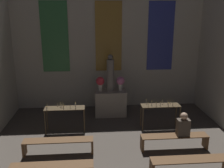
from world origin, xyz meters
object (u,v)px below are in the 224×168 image
at_px(altar, 110,103).
at_px(flower_vase_right, 120,82).
at_px(candle_rack_right, 160,108).
at_px(pew_back_right, 174,139).
at_px(statue, 110,74).
at_px(flower_vase_left, 100,82).
at_px(pew_back_left, 58,143).
at_px(person_seated, 183,125).
at_px(candle_rack_left, 65,111).
at_px(pew_third_right, 190,163).

relative_size(altar, flower_vase_right, 2.15).
bearing_deg(candle_rack_right, pew_back_right, -87.69).
height_order(altar, statue, statue).
height_order(flower_vase_left, pew_back_left, flower_vase_left).
height_order(altar, person_seated, person_seated).
height_order(altar, flower_vase_right, flower_vase_right).
bearing_deg(person_seated, flower_vase_left, 129.83).
bearing_deg(pew_back_right, altar, 121.30).
distance_m(altar, candle_rack_left, 2.12).
relative_size(candle_rack_right, pew_back_left, 0.67).
bearing_deg(flower_vase_left, altar, 0.00).
height_order(statue, flower_vase_right, statue).
bearing_deg(pew_third_right, pew_back_right, 90.00).
xyz_separation_m(altar, pew_back_right, (1.68, -2.76, -0.17)).
distance_m(altar, statue, 1.15).
bearing_deg(pew_back_right, flower_vase_left, 126.82).
bearing_deg(altar, flower_vase_right, 0.00).
distance_m(statue, candle_rack_left, 2.30).
bearing_deg(pew_back_left, pew_third_right, -20.10).
bearing_deg(pew_third_right, pew_back_left, 159.90).
xyz_separation_m(candle_rack_right, person_seated, (0.29, -1.41, 0.01)).
relative_size(flower_vase_left, flower_vase_right, 1.00).
distance_m(statue, pew_third_right, 4.52).
bearing_deg(candle_rack_left, pew_back_right, -23.15).
bearing_deg(candle_rack_right, pew_third_right, -88.76).
distance_m(statue, person_seated, 3.48).
relative_size(flower_vase_right, candle_rack_left, 0.42).
distance_m(flower_vase_right, person_seated, 3.21).
height_order(altar, candle_rack_left, candle_rack_left).
distance_m(pew_third_right, pew_back_left, 3.57).
xyz_separation_m(statue, candle_rack_right, (1.62, -1.35, -0.91)).
bearing_deg(candle_rack_right, candle_rack_left, 179.98).
bearing_deg(statue, flower_vase_left, 180.00).
bearing_deg(candle_rack_left, candle_rack_right, -0.02).
xyz_separation_m(candle_rack_left, pew_back_left, (-0.05, -1.41, -0.41)).
distance_m(flower_vase_right, candle_rack_left, 2.50).
bearing_deg(pew_back_left, candle_rack_right, 23.16).
xyz_separation_m(statue, flower_vase_left, (-0.39, 0.00, -0.30)).
xyz_separation_m(candle_rack_right, pew_back_right, (0.06, -1.41, -0.41)).
xyz_separation_m(altar, statue, (0.00, 0.00, 1.15)).
bearing_deg(statue, person_seated, -55.27).
bearing_deg(statue, flower_vase_right, 0.00).
relative_size(flower_vase_left, candle_rack_left, 0.42).
bearing_deg(pew_third_right, person_seated, 79.13).
bearing_deg(pew_third_right, flower_vase_right, 107.92).
distance_m(candle_rack_left, candle_rack_right, 3.24).
relative_size(candle_rack_left, pew_third_right, 0.67).
bearing_deg(flower_vase_right, candle_rack_right, -47.58).
bearing_deg(statue, candle_rack_left, -140.31).
bearing_deg(altar, pew_third_right, -67.18).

